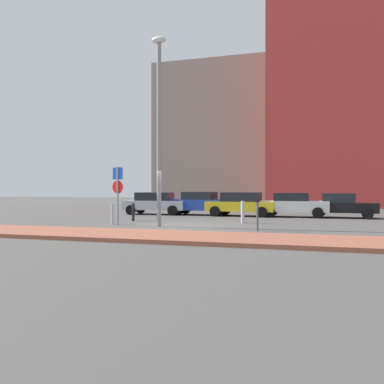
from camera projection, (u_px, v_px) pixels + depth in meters
name	position (u px, v px, depth m)	size (l,w,h in m)	color
ground_plane	(183.00, 226.00, 19.68)	(120.00, 120.00, 0.00)	#4C4947
sidewalk_brick	(136.00, 235.00, 14.83)	(40.00, 3.15, 0.14)	#93513D
parked_car_silver	(155.00, 203.00, 28.37)	(4.30, 2.25, 1.47)	#B7BABF
parked_car_blue	(201.00, 203.00, 27.70)	(4.20, 2.10, 1.51)	#1E389E
parked_car_yellow	(241.00, 204.00, 26.52)	(4.30, 2.12, 1.49)	gold
parked_car_white	(294.00, 204.00, 25.71)	(4.06, 1.99, 1.45)	white
parked_car_black	(342.00, 205.00, 24.98)	(4.02, 2.14, 1.44)	black
parking_sign_post	(118.00, 189.00, 19.65)	(0.59, 0.15, 2.71)	gray
parking_meter	(257.00, 208.00, 17.10)	(0.18, 0.14, 1.44)	#4C4C51
street_lamp	(159.00, 117.00, 19.07)	(0.70, 0.36, 8.52)	gray
traffic_bollard_near	(133.00, 212.00, 22.45)	(0.15, 0.15, 0.94)	black
traffic_bollard_mid	(243.00, 212.00, 21.21)	(0.18, 0.18, 1.09)	#B7B7BC
traffic_bollard_far	(113.00, 214.00, 20.40)	(0.15, 0.15, 0.97)	#B7B7BC
building_colorful_midrise	(354.00, 57.00, 43.78)	(16.17, 14.92, 30.48)	#BF3833
building_under_construction	(223.00, 136.00, 53.71)	(14.93, 10.80, 16.76)	gray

